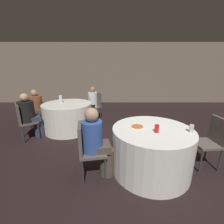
% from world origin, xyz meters
% --- Properties ---
extents(ground_plane, '(16.00, 16.00, 0.00)m').
position_xyz_m(ground_plane, '(0.00, 0.00, 0.00)').
color(ground_plane, black).
extents(wall_back, '(16.00, 0.06, 2.80)m').
position_xyz_m(wall_back, '(0.00, 5.06, 1.40)').
color(wall_back, '#7A6B5B').
rests_on(wall_back, ground_plane).
extents(table_near, '(1.31, 1.31, 0.76)m').
position_xyz_m(table_near, '(-0.06, -0.11, 0.38)').
color(table_near, white).
rests_on(table_near, ground_plane).
extents(table_far, '(1.33, 1.33, 0.76)m').
position_xyz_m(table_far, '(-1.96, 1.62, 0.38)').
color(table_far, white).
rests_on(table_far, ground_plane).
extents(chair_near_west, '(0.47, 0.46, 0.91)m').
position_xyz_m(chair_near_west, '(-1.12, -0.30, 0.55)').
color(chair_near_west, '#59514C').
rests_on(chair_near_west, ground_plane).
extents(chair_near_east, '(0.44, 0.43, 0.91)m').
position_xyz_m(chair_near_east, '(1.00, -0.02, 0.55)').
color(chair_near_east, '#59514C').
rests_on(chair_near_east, ground_plane).
extents(chair_far_west, '(0.47, 0.47, 0.91)m').
position_xyz_m(chair_far_west, '(-3.02, 1.84, 0.55)').
color(chair_far_west, '#59514C').
rests_on(chair_far_west, ground_plane).
extents(chair_far_southwest, '(0.56, 0.56, 0.91)m').
position_xyz_m(chair_far_southwest, '(-2.83, 0.99, 0.55)').
color(chair_far_southwest, '#59514C').
rests_on(chair_far_southwest, ground_plane).
extents(chair_far_northeast, '(0.56, 0.56, 0.91)m').
position_xyz_m(chair_far_northeast, '(-1.29, 2.47, 0.55)').
color(chair_far_northeast, '#59514C').
rests_on(chair_far_northeast, ground_plane).
extents(person_blue_shirt, '(0.49, 0.35, 1.16)m').
position_xyz_m(person_blue_shirt, '(-0.95, -0.27, 0.58)').
color(person_blue_shirt, '#4C4238').
rests_on(person_blue_shirt, ground_plane).
extents(person_floral_shirt, '(0.52, 0.41, 1.11)m').
position_xyz_m(person_floral_shirt, '(-2.86, 1.81, 0.58)').
color(person_floral_shirt, '#4C4238').
rests_on(person_floral_shirt, ground_plane).
extents(person_black_shirt, '(0.49, 0.47, 1.14)m').
position_xyz_m(person_black_shirt, '(-2.70, 1.08, 0.59)').
color(person_black_shirt, '#33384C').
rests_on(person_black_shirt, ground_plane).
extents(person_white_shirt, '(0.43, 0.45, 1.12)m').
position_xyz_m(person_white_shirt, '(-1.40, 2.33, 0.55)').
color(person_white_shirt, black).
rests_on(person_white_shirt, ground_plane).
extents(pizza_plate_near, '(0.24, 0.24, 0.02)m').
position_xyz_m(pizza_plate_near, '(-0.31, -0.04, 0.77)').
color(pizza_plate_near, white).
rests_on(pizza_plate_near, table_near).
extents(soda_can_silver, '(0.07, 0.07, 0.12)m').
position_xyz_m(soda_can_silver, '(0.48, -0.25, 0.82)').
color(soda_can_silver, silver).
rests_on(soda_can_silver, table_near).
extents(soda_can_red, '(0.07, 0.07, 0.12)m').
position_xyz_m(soda_can_red, '(-0.05, -0.25, 0.82)').
color(soda_can_red, red).
rests_on(soda_can_red, table_near).
extents(bottle_far, '(0.09, 0.09, 0.21)m').
position_xyz_m(bottle_far, '(-2.16, 1.73, 0.86)').
color(bottle_far, silver).
rests_on(bottle_far, table_far).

